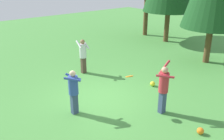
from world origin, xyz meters
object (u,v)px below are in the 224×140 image
at_px(person_bystander, 83,53).
at_px(ball_yellow, 153,84).
at_px(person_catcher, 73,89).
at_px(frisbee, 129,76).
at_px(ball_orange, 200,131).
at_px(person_thrower, 164,86).

relative_size(person_bystander, ball_yellow, 7.72).
height_order(person_catcher, ball_yellow, person_catcher).
distance_m(person_bystander, ball_yellow, 3.70).
distance_m(frisbee, ball_orange, 2.86).
height_order(ball_orange, ball_yellow, ball_yellow).
relative_size(frisbee, ball_yellow, 1.46).
relative_size(person_catcher, person_bystander, 0.95).
xyz_separation_m(person_thrower, ball_yellow, (-1.72, 1.42, -0.94)).
xyz_separation_m(person_thrower, ball_orange, (1.61, -0.07, -0.94)).
bearing_deg(person_thrower, person_catcher, 5.69).
bearing_deg(person_catcher, person_thrower, -3.50).
distance_m(ball_orange, ball_yellow, 3.65).
relative_size(ball_orange, ball_yellow, 0.99).
distance_m(person_thrower, ball_yellow, 2.42).
height_order(person_bystander, frisbee, person_bystander).
relative_size(person_thrower, ball_yellow, 8.74).
distance_m(person_catcher, ball_orange, 4.35).
xyz_separation_m(person_catcher, ball_orange, (3.55, 2.37, -0.86)).
bearing_deg(person_bystander, frisbee, 0.00).
bearing_deg(ball_orange, frisbee, -162.17).
bearing_deg(person_thrower, ball_orange, 131.61).
bearing_deg(ball_yellow, person_catcher, -93.24).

